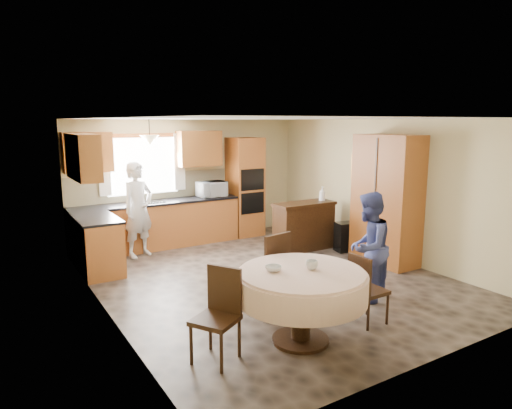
{
  "coord_description": "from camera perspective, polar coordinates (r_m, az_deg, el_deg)",
  "views": [
    {
      "loc": [
        -3.8,
        -5.76,
        2.46
      ],
      "look_at": [
        -0.05,
        0.3,
        1.16
      ],
      "focal_mm": 32.0,
      "sensor_mm": 36.0,
      "label": 1
    }
  ],
  "objects": [
    {
      "name": "oven_lower",
      "position": [
        9.67,
        -0.42,
        0.18
      ],
      "size": [
        0.56,
        0.01,
        0.45
      ],
      "primitive_type": "cube",
      "color": "black",
      "rests_on": "oven_tower"
    },
    {
      "name": "chair_back",
      "position": [
        6.03,
        1.94,
        -7.82
      ],
      "size": [
        0.52,
        0.52,
        1.05
      ],
      "rotation": [
        0.0,
        0.0,
        3.3
      ],
      "color": "#37210F",
      "rests_on": "floor"
    },
    {
      "name": "ceiling",
      "position": [
        6.9,
        1.69,
        10.69
      ],
      "size": [
        5.0,
        6.0,
        0.01
      ],
      "primitive_type": "cube",
      "color": "white",
      "rests_on": "wall_back"
    },
    {
      "name": "framed_picture",
      "position": [
        8.9,
        13.22,
        4.47
      ],
      "size": [
        0.06,
        0.59,
        0.49
      ],
      "color": "gold",
      "rests_on": "wall_right"
    },
    {
      "name": "pendant",
      "position": [
        8.73,
        -13.14,
        7.86
      ],
      "size": [
        0.36,
        0.36,
        0.18
      ],
      "primitive_type": "cone",
      "rotation": [
        3.14,
        0.0,
        0.0
      ],
      "color": "beige",
      "rests_on": "ceiling"
    },
    {
      "name": "cup_table",
      "position": [
        5.15,
        6.99,
        -7.5
      ],
      "size": [
        0.17,
        0.17,
        0.11
      ],
      "primitive_type": "imported",
      "rotation": [
        0.0,
        0.0,
        0.36
      ],
      "color": "#B2B2B2",
      "rests_on": "dining_table"
    },
    {
      "name": "floor",
      "position": [
        7.32,
        1.59,
        -9.27
      ],
      "size": [
        5.0,
        6.0,
        0.01
      ],
      "primitive_type": "cube",
      "color": "brown",
      "rests_on": "ground"
    },
    {
      "name": "person_sink",
      "position": [
        8.57,
        -14.5,
        -0.63
      ],
      "size": [
        0.75,
        0.63,
        1.75
      ],
      "primitive_type": "imported",
      "rotation": [
        0.0,
        0.0,
        0.39
      ],
      "color": "silver",
      "rests_on": "floor"
    },
    {
      "name": "space_heater",
      "position": [
        8.92,
        11.25,
        -3.98
      ],
      "size": [
        0.46,
        0.37,
        0.56
      ],
      "primitive_type": "cube",
      "rotation": [
        0.0,
        0.0,
        -0.23
      ],
      "color": "black",
      "rests_on": "floor"
    },
    {
      "name": "wall_back",
      "position": [
        9.62,
        -8.24,
        3.04
      ],
      "size": [
        5.0,
        0.02,
        2.5
      ],
      "primitive_type": "cube",
      "color": "tan",
      "rests_on": "floor"
    },
    {
      "name": "curtain_right",
      "position": [
        9.42,
        -9.53,
        5.29
      ],
      "size": [
        0.22,
        0.02,
        1.15
      ],
      "primitive_type": "cube",
      "color": "white",
      "rests_on": "wall_back"
    },
    {
      "name": "backsplash",
      "position": [
        9.32,
        -13.0,
        2.21
      ],
      "size": [
        3.3,
        0.02,
        0.55
      ],
      "primitive_type": "cube",
      "color": "beige",
      "rests_on": "wall_back"
    },
    {
      "name": "sideboard",
      "position": [
        8.88,
        6.0,
        -2.87
      ],
      "size": [
        1.22,
        0.5,
        0.87
      ],
      "primitive_type": "cube",
      "rotation": [
        0.0,
        0.0,
        -0.0
      ],
      "color": "#37210F",
      "rests_on": "floor"
    },
    {
      "name": "bottle_sideboard",
      "position": [
        9.04,
        8.27,
        1.2
      ],
      "size": [
        0.15,
        0.15,
        0.33
      ],
      "primitive_type": "imported",
      "rotation": [
        0.0,
        0.0,
        -0.15
      ],
      "color": "silver",
      "rests_on": "sideboard"
    },
    {
      "name": "person_dining",
      "position": [
        6.45,
        13.84,
        -5.2
      ],
      "size": [
        0.92,
        0.84,
        1.52
      ],
      "primitive_type": "imported",
      "rotation": [
        0.0,
        0.0,
        3.59
      ],
      "color": "#3C4483",
      "rests_on": "floor"
    },
    {
      "name": "oven_upper",
      "position": [
        9.6,
        -0.43,
        3.12
      ],
      "size": [
        0.56,
        0.01,
        0.45
      ],
      "primitive_type": "cube",
      "color": "black",
      "rests_on": "oven_tower"
    },
    {
      "name": "wall_front",
      "position": [
        4.85,
        21.6,
        -4.85
      ],
      "size": [
        5.0,
        0.02,
        2.5
      ],
      "primitive_type": "cube",
      "color": "tan",
      "rests_on": "floor"
    },
    {
      "name": "curtain_left",
      "position": [
        8.96,
        -18.46,
        4.65
      ],
      "size": [
        0.22,
        0.02,
        1.15
      ],
      "primitive_type": "cube",
      "color": "white",
      "rests_on": "wall_back"
    },
    {
      "name": "chair_left",
      "position": [
        4.87,
        -4.62,
        -12.94
      ],
      "size": [
        0.58,
        0.58,
        0.97
      ],
      "rotation": [
        0.0,
        0.0,
        -1.03
      ],
      "color": "#37210F",
      "rests_on": "floor"
    },
    {
      "name": "cupboard",
      "position": [
        8.21,
        16.03,
        0.56
      ],
      "size": [
        0.59,
        1.17,
        2.24
      ],
      "primitive_type": "cube",
      "color": "orange",
      "rests_on": "floor"
    },
    {
      "name": "wall_cab_left",
      "position": [
        8.79,
        -20.32,
        6.14
      ],
      "size": [
        0.85,
        0.33,
        0.72
      ],
      "primitive_type": "cube",
      "color": "#A75F29",
      "rests_on": "wall_back"
    },
    {
      "name": "bowl_sideboard",
      "position": [
        8.62,
        4.53,
        -0.13
      ],
      "size": [
        0.27,
        0.27,
        0.05
      ],
      "primitive_type": "imported",
      "rotation": [
        0.0,
        0.0,
        -0.43
      ],
      "color": "#B2B2B2",
      "rests_on": "sideboard"
    },
    {
      "name": "wall_cab_right",
      "position": [
        9.47,
        -7.11,
        6.96
      ],
      "size": [
        0.9,
        0.33,
        0.72
      ],
      "primitive_type": "cube",
      "color": "#A75F29",
      "rests_on": "wall_back"
    },
    {
      "name": "window",
      "position": [
        9.22,
        -13.97,
        4.71
      ],
      "size": [
        1.4,
        0.03,
        1.1
      ],
      "primitive_type": "cube",
      "color": "white",
      "rests_on": "wall_back"
    },
    {
      "name": "dining_table",
      "position": [
        5.17,
        5.69,
        -10.18
      ],
      "size": [
        1.46,
        1.46,
        0.83
      ],
      "color": "#37210F",
      "rests_on": "floor"
    },
    {
      "name": "bowl_table",
      "position": [
        5.07,
        2.18,
        -8.0
      ],
      "size": [
        0.19,
        0.19,
        0.06
      ],
      "primitive_type": "imported",
      "rotation": [
        0.0,
        0.0,
        -0.01
      ],
      "color": "#B2B2B2",
      "rests_on": "dining_table"
    },
    {
      "name": "base_cab_left",
      "position": [
        7.99,
        -19.21,
        -4.88
      ],
      "size": [
        0.6,
        1.2,
        0.88
      ],
      "primitive_type": "cube",
      "color": "orange",
      "rests_on": "floor"
    },
    {
      "name": "base_cab_back",
      "position": [
        9.18,
        -12.23,
        -2.58
      ],
      "size": [
        3.3,
        0.6,
        0.88
      ],
      "primitive_type": "cube",
      "color": "orange",
      "rests_on": "floor"
    },
    {
      "name": "wall_right",
      "position": [
        8.62,
        15.67,
        1.91
      ],
      "size": [
        0.02,
        6.0,
        2.5
      ],
      "primitive_type": "cube",
      "color": "tan",
      "rests_on": "floor"
    },
    {
      "name": "counter_back",
      "position": [
        9.09,
        -12.34,
        0.24
      ],
      "size": [
        3.3,
        0.64,
        0.04
      ],
      "primitive_type": "cube",
      "color": "black",
      "rests_on": "base_cab_back"
    },
    {
      "name": "microwave",
      "position": [
        9.47,
        -5.57,
        1.92
      ],
      "size": [
        0.59,
        0.41,
        0.31
      ],
      "primitive_type": "imported",
      "rotation": [
        0.0,
        0.0,
        0.05
      ],
      "color": "silver",
      "rests_on": "counter_back"
    },
    {
      "name": "oven_tower",
      "position": [
        9.89,
        -1.37,
        2.23
      ],
      "size": [
        0.66,
        0.62,
        2.12
      ],
      "primitive_type": "cube",
      "color": "orange",
      "rests_on": "floor"
    },
    {
      "name": "wall_left",
      "position": [
        6.03,
        -18.65,
        -1.78
      ],
      "size": [
        0.02,
        6.0,
        2.5
      ],
      "primitive_type": "cube",
      "color": "tan",
      "rests_on": "floor"
    },
    {
      "name": "chair_right",
      "position": [
        5.78,
        13.42,
        -9.88
      ],
      "size": [
        0.39,
        0.39,
        0.88
      ],
      "rotation": [
        0.0,
        0.0,
        1.59
      ],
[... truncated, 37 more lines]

